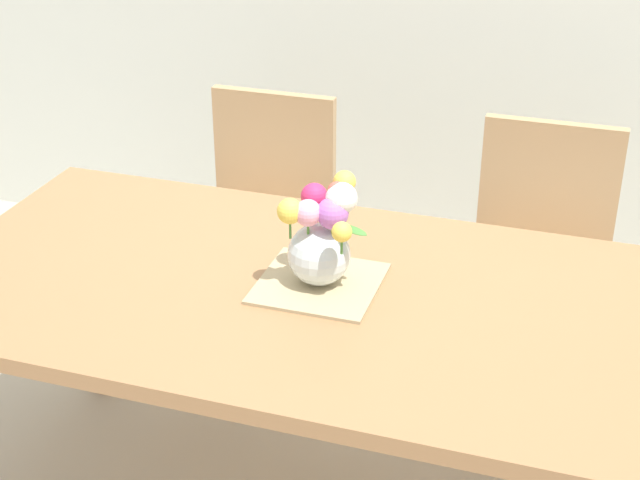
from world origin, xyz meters
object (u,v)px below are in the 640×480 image
at_px(dining_table, 316,319).
at_px(flower_vase, 322,237).
at_px(chair_right, 539,251).
at_px(chair_left, 264,212).

relative_size(dining_table, flower_vase, 7.33).
height_order(dining_table, chair_right, chair_right).
height_order(dining_table, flower_vase, flower_vase).
xyz_separation_m(chair_left, flower_vase, (0.46, -0.79, 0.36)).
xyz_separation_m(dining_table, flower_vase, (0.01, 0.02, 0.21)).
bearing_deg(dining_table, chair_left, 119.00).
height_order(dining_table, chair_left, chair_left).
relative_size(dining_table, chair_right, 2.11).
bearing_deg(dining_table, flower_vase, 73.86).
bearing_deg(chair_right, dining_table, 61.00).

